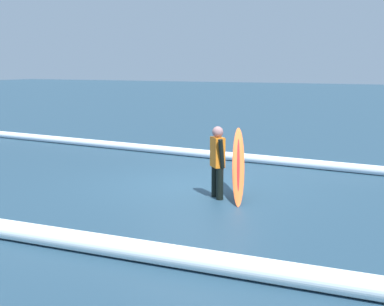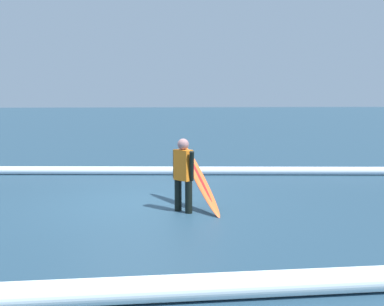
# 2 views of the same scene
# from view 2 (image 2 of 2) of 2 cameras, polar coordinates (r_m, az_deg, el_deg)

# --- Properties ---
(ground_plane) EXTENTS (130.70, 130.70, 0.00)m
(ground_plane) POSITION_cam_2_polar(r_m,az_deg,el_deg) (9.64, -6.87, -6.23)
(ground_plane) COLOR #233F53
(surfer) EXTENTS (0.39, 0.52, 1.44)m
(surfer) POSITION_cam_2_polar(r_m,az_deg,el_deg) (8.65, -1.12, -2.37)
(surfer) COLOR black
(surfer) RESTS_ON ground_plane
(surfboard) EXTENTS (0.90, 1.72, 1.34)m
(surfboard) POSITION_cam_2_polar(r_m,az_deg,el_deg) (9.00, 0.80, -2.93)
(surfboard) COLOR #E55926
(surfboard) RESTS_ON ground_plane
(wave_crest_foreground) EXTENTS (21.44, 1.86, 0.23)m
(wave_crest_foreground) POSITION_cam_2_polar(r_m,az_deg,el_deg) (12.80, -6.20, -2.25)
(wave_crest_foreground) COLOR white
(wave_crest_foreground) RESTS_ON ground_plane
(wave_crest_midground) EXTENTS (19.53, 1.09, 0.30)m
(wave_crest_midground) POSITION_cam_2_polar(r_m,az_deg,el_deg) (5.19, -7.70, -16.93)
(wave_crest_midground) COLOR white
(wave_crest_midground) RESTS_ON ground_plane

